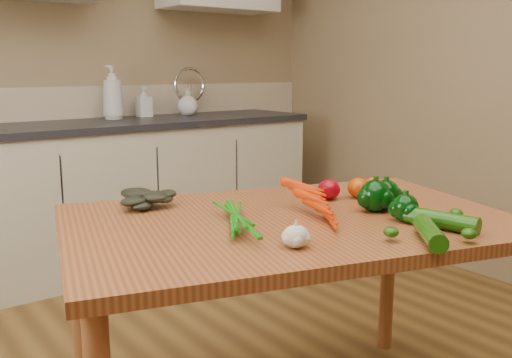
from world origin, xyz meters
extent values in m
cube|color=#977F5A|center=(0.00, 2.51, 1.30)|extent=(4.00, 0.02, 2.60)
cube|color=beige|center=(0.00, 2.48, 0.55)|extent=(3.98, 0.03, 1.10)
cube|color=#BDB79D|center=(0.20, 2.19, 0.43)|extent=(2.80, 0.60, 0.86)
cube|color=#26262B|center=(0.20, 2.19, 0.88)|extent=(2.84, 0.64, 0.04)
cube|color=#99999E|center=(0.98, 2.19, 0.84)|extent=(0.55, 0.42, 0.10)
cylinder|color=silver|center=(0.98, 2.37, 1.02)|extent=(0.02, 0.02, 0.24)
cube|color=#9B532D|center=(0.12, 0.26, 0.73)|extent=(1.59, 1.25, 0.04)
cylinder|color=brown|center=(-0.38, 0.81, 0.35)|extent=(0.06, 0.06, 0.71)
cylinder|color=brown|center=(0.85, 0.46, 0.35)|extent=(0.06, 0.06, 0.71)
imported|color=silver|center=(0.40, 2.31, 1.07)|extent=(0.16, 0.16, 0.33)
imported|color=silver|center=(0.63, 2.35, 1.00)|extent=(0.09, 0.09, 0.19)
imported|color=silver|center=(0.92, 2.29, 0.99)|extent=(0.19, 0.19, 0.18)
ellipsoid|color=silver|center=(-0.06, 0.02, 0.78)|extent=(0.07, 0.07, 0.06)
sphere|color=black|center=(0.40, 0.16, 0.80)|extent=(0.10, 0.10, 0.10)
sphere|color=black|center=(0.46, 0.16, 0.80)|extent=(0.10, 0.10, 0.10)
sphere|color=black|center=(0.38, 0.02, 0.79)|extent=(0.08, 0.08, 0.08)
ellipsoid|color=#8E020E|center=(0.40, 0.37, 0.79)|extent=(0.08, 0.08, 0.07)
ellipsoid|color=#C83905|center=(0.51, 0.33, 0.79)|extent=(0.08, 0.08, 0.07)
ellipsoid|color=#C83905|center=(0.56, 0.31, 0.79)|extent=(0.08, 0.08, 0.07)
cylinder|color=#134407|center=(0.40, -0.11, 0.78)|extent=(0.10, 0.23, 0.05)
cylinder|color=#134407|center=(0.26, -0.17, 0.78)|extent=(0.18, 0.19, 0.05)
camera|label=1|loc=(-1.01, -1.08, 1.22)|focal=40.00mm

